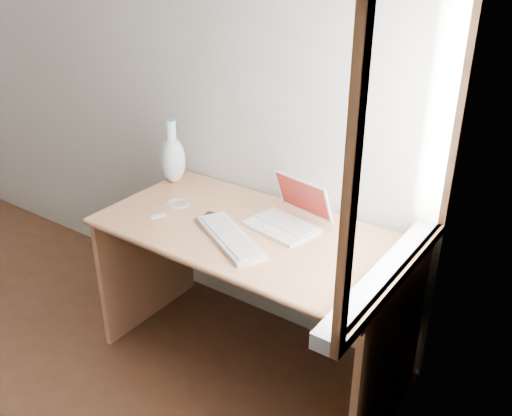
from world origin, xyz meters
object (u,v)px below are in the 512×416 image
Objects in this scene: desk at (263,263)px; laptop at (286,215)px; external_keyboard at (230,237)px; vase at (173,158)px.

desk is 0.28m from laptop.
external_keyboard is (-0.03, -0.20, 0.22)m from desk.
vase reaches higher than desk.
vase is (-0.64, 0.11, 0.35)m from desk.
external_keyboard is 0.70m from vase.
laptop reaches higher than desk.
external_keyboard is (-0.13, -0.25, -0.04)m from laptop.
external_keyboard is at bearing -98.97° from desk.
laptop is at bearing -4.93° from vase.
vase is at bearing 170.25° from desk.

